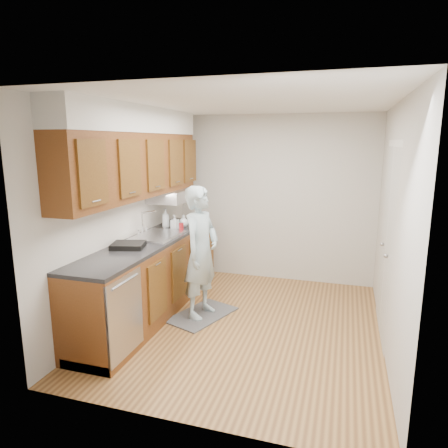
% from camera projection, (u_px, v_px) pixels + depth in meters
% --- Properties ---
extents(floor, '(3.50, 3.50, 0.00)m').
position_uv_depth(floor, '(245.00, 325.00, 4.66)').
color(floor, '#A3743D').
rests_on(floor, ground).
extents(ceiling, '(3.50, 3.50, 0.00)m').
position_uv_depth(ceiling, '(248.00, 103.00, 4.15)').
color(ceiling, white).
rests_on(ceiling, wall_left).
extents(wall_left, '(0.02, 3.50, 2.50)m').
position_uv_depth(wall_left, '(126.00, 213.00, 4.84)').
color(wall_left, beige).
rests_on(wall_left, floor).
extents(wall_right, '(0.02, 3.50, 2.50)m').
position_uv_depth(wall_right, '(392.00, 229.00, 3.98)').
color(wall_right, beige).
rests_on(wall_right, floor).
extents(wall_back, '(3.00, 0.02, 2.50)m').
position_uv_depth(wall_back, '(274.00, 199.00, 6.04)').
color(wall_back, beige).
rests_on(wall_back, floor).
extents(counter, '(0.64, 2.80, 1.30)m').
position_uv_depth(counter, '(151.00, 275.00, 4.90)').
color(counter, brown).
rests_on(counter, floor).
extents(upper_cabinets, '(0.47, 2.80, 1.21)m').
position_uv_depth(upper_cabinets, '(138.00, 155.00, 4.69)').
color(upper_cabinets, brown).
rests_on(upper_cabinets, wall_left).
extents(closet_door, '(0.02, 1.22, 2.05)m').
position_uv_depth(closet_door, '(387.00, 243.00, 4.31)').
color(closet_door, silver).
rests_on(closet_door, wall_right).
extents(floor_mat, '(0.78, 0.99, 0.02)m').
position_uv_depth(floor_mat, '(202.00, 315.00, 4.92)').
color(floor_mat, slate).
rests_on(floor_mat, floor).
extents(person, '(0.53, 0.70, 1.80)m').
position_uv_depth(person, '(201.00, 244.00, 4.74)').
color(person, '#A5BFC9').
rests_on(person, floor_mat).
extents(soap_bottle_a, '(0.13, 0.13, 0.27)m').
position_uv_depth(soap_bottle_a, '(166.00, 218.00, 5.45)').
color(soap_bottle_a, silver).
rests_on(soap_bottle_a, counter).
extents(soap_bottle_b, '(0.10, 0.10, 0.19)m').
position_uv_depth(soap_bottle_b, '(175.00, 222.00, 5.38)').
color(soap_bottle_b, silver).
rests_on(soap_bottle_b, counter).
extents(soap_bottle_c, '(0.18, 0.18, 0.17)m').
position_uv_depth(soap_bottle_c, '(183.00, 221.00, 5.53)').
color(soap_bottle_c, silver).
rests_on(soap_bottle_c, counter).
extents(soda_can, '(0.07, 0.07, 0.11)m').
position_uv_depth(soda_can, '(181.00, 227.00, 5.26)').
color(soda_can, red).
rests_on(soda_can, counter).
extents(dish_rack, '(0.42, 0.38, 0.06)m').
position_uv_depth(dish_rack, '(128.00, 245.00, 4.45)').
color(dish_rack, black).
rests_on(dish_rack, counter).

